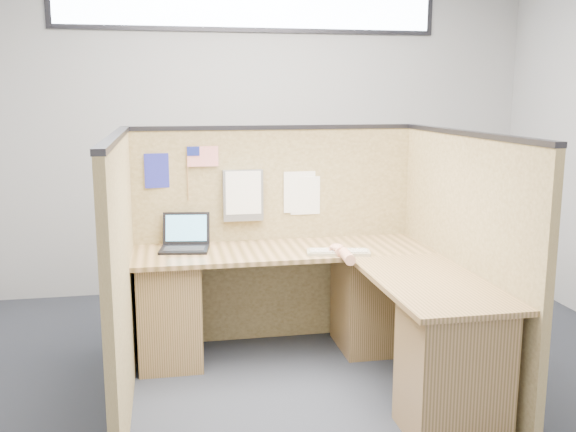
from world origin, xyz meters
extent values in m
plane|color=#1E232B|center=(0.00, 0.00, 0.00)|extent=(5.00, 5.00, 0.00)
plane|color=#ABACB0|center=(0.00, 2.25, 1.40)|extent=(5.00, 0.00, 5.00)
plane|color=#ABACB0|center=(0.00, -2.25, 1.40)|extent=(5.00, 0.00, 5.00)
cube|color=#232328|center=(0.00, 2.24, 2.45)|extent=(3.30, 0.02, 0.38)
cube|color=white|center=(0.00, 2.22, 2.45)|extent=(3.20, 0.01, 0.30)
cube|color=brown|center=(0.00, 1.00, 0.75)|extent=(2.05, 0.05, 1.50)
cube|color=#232328|center=(0.00, 1.00, 1.51)|extent=(2.05, 0.06, 0.03)
cube|color=brown|center=(-1.00, 0.10, 0.75)|extent=(0.05, 1.80, 1.50)
cube|color=#232328|center=(-1.00, 0.10, 1.51)|extent=(0.06, 1.80, 0.03)
cube|color=brown|center=(1.00, 0.10, 0.75)|extent=(0.05, 1.80, 1.50)
cube|color=#232328|center=(1.00, 0.10, 1.51)|extent=(0.06, 1.80, 0.03)
cube|color=brown|center=(0.00, 0.68, 0.71)|extent=(1.95, 0.60, 0.03)
cube|color=brown|center=(0.68, -0.20, 0.71)|extent=(0.60, 1.15, 0.03)
cube|color=brown|center=(-0.75, 0.68, 0.35)|extent=(0.40, 0.50, 0.70)
cube|color=brown|center=(0.60, 0.68, 0.35)|extent=(0.40, 0.50, 0.70)
cube|color=brown|center=(0.68, -0.52, 0.35)|extent=(0.50, 0.40, 0.70)
cube|color=black|center=(-0.64, 0.75, 0.74)|extent=(0.34, 0.28, 0.02)
cube|color=black|center=(-0.64, 0.90, 0.85)|extent=(0.32, 0.11, 0.21)
cube|color=teal|center=(-0.64, 0.89, 0.85)|extent=(0.28, 0.09, 0.17)
cube|color=gray|center=(0.33, 0.48, 0.74)|extent=(0.42, 0.22, 0.02)
cube|color=silver|center=(0.33, 0.48, 0.75)|extent=(0.38, 0.18, 0.01)
ellipsoid|color=silver|center=(0.32, 0.48, 0.75)|extent=(0.11, 0.08, 0.04)
ellipsoid|color=tan|center=(0.32, 0.47, 0.78)|extent=(0.08, 0.10, 0.05)
cylinder|color=tan|center=(0.32, 0.42, 0.76)|extent=(0.06, 0.05, 0.06)
cylinder|color=tan|center=(0.33, 0.29, 0.76)|extent=(0.09, 0.25, 0.07)
cube|color=navy|center=(-0.80, 0.97, 1.24)|extent=(0.17, 0.02, 0.23)
cylinder|color=olive|center=(-0.60, 0.96, 1.21)|extent=(0.01, 0.01, 0.37)
cube|color=red|center=(-0.49, 0.96, 1.33)|extent=(0.21, 0.00, 0.14)
cube|color=navy|center=(-0.56, 0.95, 1.36)|extent=(0.08, 0.00, 0.06)
cube|color=slate|center=(-0.23, 0.94, 1.06)|extent=(0.28, 0.05, 0.35)
cube|color=white|center=(-0.23, 0.92, 1.08)|extent=(0.24, 0.01, 0.30)
cube|color=white|center=(0.18, 0.97, 1.06)|extent=(0.23, 0.02, 0.29)
cube|color=white|center=(0.22, 0.97, 1.04)|extent=(0.21, 0.01, 0.27)
camera|label=1|loc=(-0.74, -3.39, 1.74)|focal=40.00mm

